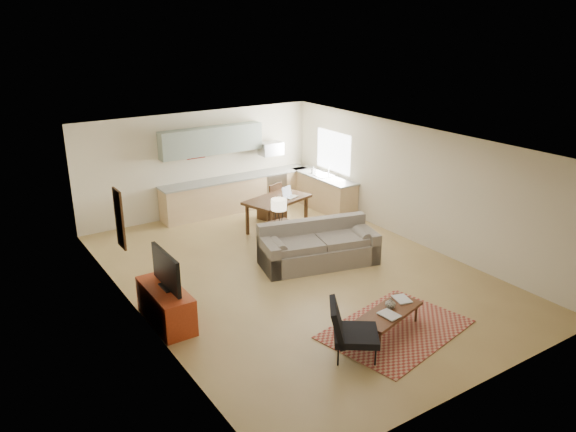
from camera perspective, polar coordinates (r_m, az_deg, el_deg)
room at (r=11.06m, az=0.85°, el=0.54°), size 9.00×9.00×9.00m
kitchen_counter_back at (r=15.18m, az=-5.21°, el=2.30°), size 4.26×0.64×0.92m
kitchen_counter_right at (r=15.27m, az=3.63°, el=2.45°), size 0.64×2.26×0.92m
kitchen_range at (r=15.71m, az=-1.68°, el=2.93°), size 0.62×0.62×0.90m
kitchen_microwave at (r=15.44m, az=-1.76°, el=6.86°), size 0.62×0.40×0.35m
upper_cabinets at (r=14.68m, az=-7.75°, el=7.61°), size 2.80×0.34×0.70m
window_right at (r=15.17m, az=4.63°, el=6.57°), size 0.02×1.40×1.05m
wall_art_left at (r=10.48m, az=-16.71°, el=-0.26°), size 0.06×0.42×1.10m
triptych at (r=14.68m, az=-9.37°, el=6.73°), size 1.70×0.04×0.50m
rug at (r=9.78m, az=10.89°, el=-11.23°), size 2.68×2.11×0.02m
sofa at (r=11.81m, az=3.15°, el=-2.91°), size 2.73×1.68×0.88m
coffee_table at (r=9.60m, az=10.21°, el=-10.49°), size 1.41×0.86×0.40m
book_a at (r=9.28m, az=9.71°, el=-10.11°), size 0.30×0.37×0.03m
book_b at (r=9.83m, az=10.88°, el=-8.41°), size 0.41×0.45×0.03m
vase at (r=9.57m, az=10.37°, el=-8.67°), size 0.24×0.24×0.18m
armchair at (r=8.81m, az=6.94°, el=-11.43°), size 1.09×1.09×0.89m
tv_credenza at (r=9.89m, az=-12.30°, el=-8.86°), size 0.54×1.41×0.65m
tv at (r=9.62m, az=-12.28°, el=-5.37°), size 0.11×1.08×0.65m
console_table at (r=12.41m, az=-0.91°, el=-2.20°), size 0.62×0.43×0.70m
table_lamp at (r=12.19m, az=-0.93°, el=0.55°), size 0.35×0.35×0.56m
dining_table at (r=13.69m, az=-1.10°, el=0.19°), size 1.80×1.34×0.81m
dining_chair_near at (r=12.90m, az=-0.18°, el=-0.80°), size 0.53×0.55×0.92m
dining_chair_far at (r=14.45m, az=-1.92°, el=1.59°), size 0.60×0.61×0.98m
laptop at (r=13.60m, az=0.27°, el=2.45°), size 0.41×0.37×0.26m
soap_bottle at (r=15.33m, az=2.58°, el=4.70°), size 0.11×0.11×0.19m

